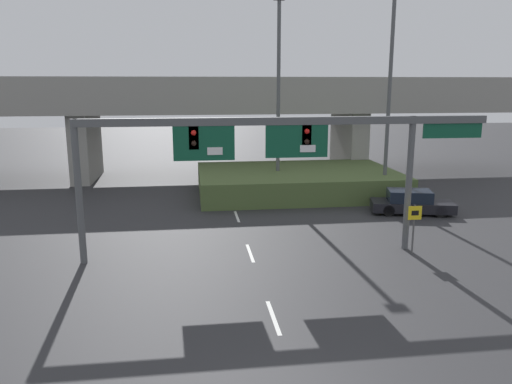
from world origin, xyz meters
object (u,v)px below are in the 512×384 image
(highway_light_pole_far, at_px, (278,93))
(signal_gantry, at_px, (277,143))
(speed_limit_sign, at_px, (414,222))
(parked_sedan_near_right, at_px, (411,203))
(highway_light_pole_near, at_px, (390,83))

(highway_light_pole_far, bearing_deg, signal_gantry, -100.27)
(speed_limit_sign, height_order, highway_light_pole_far, highway_light_pole_far)
(speed_limit_sign, distance_m, parked_sedan_near_right, 7.34)
(highway_light_pole_near, bearing_deg, parked_sedan_near_right, -89.05)
(speed_limit_sign, xyz_separation_m, highway_light_pole_far, (-3.70, 13.04, 5.27))
(signal_gantry, xyz_separation_m, highway_light_pole_near, (8.83, 9.92, 2.44))
(signal_gantry, bearing_deg, highway_light_pole_near, 48.32)
(speed_limit_sign, relative_size, parked_sedan_near_right, 0.45)
(speed_limit_sign, distance_m, highway_light_pole_far, 14.55)
(highway_light_pole_near, xyz_separation_m, parked_sedan_near_right, (0.07, -3.94, -6.68))
(signal_gantry, bearing_deg, parked_sedan_near_right, 33.89)
(speed_limit_sign, bearing_deg, signal_gantry, 173.31)
(highway_light_pole_near, distance_m, highway_light_pole_far, 7.05)
(speed_limit_sign, bearing_deg, highway_light_pole_near, 74.77)
(signal_gantry, distance_m, parked_sedan_near_right, 11.53)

